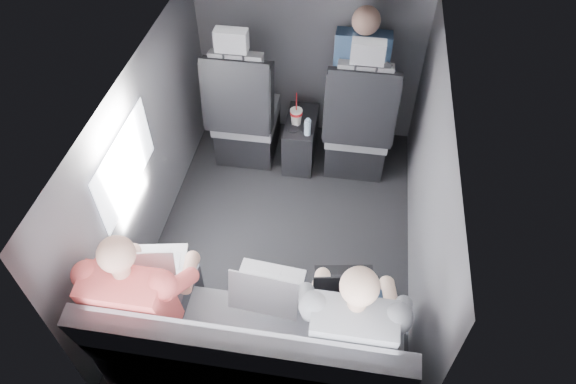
% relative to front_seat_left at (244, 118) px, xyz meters
% --- Properties ---
extents(floor, '(2.60, 2.60, 0.00)m').
position_rel_front_seat_left_xyz_m(floor, '(0.45, -0.84, -0.40)').
color(floor, black).
rests_on(floor, ground).
extents(ceiling, '(2.60, 2.60, 0.00)m').
position_rel_front_seat_left_xyz_m(ceiling, '(0.45, -0.84, 0.95)').
color(ceiling, '#B2B2AD').
rests_on(ceiling, panel_back).
extents(panel_left, '(0.02, 2.60, 1.35)m').
position_rel_front_seat_left_xyz_m(panel_left, '(-0.45, -0.84, 0.27)').
color(panel_left, '#56565B').
rests_on(panel_left, floor).
extents(panel_right, '(0.02, 2.60, 1.35)m').
position_rel_front_seat_left_xyz_m(panel_right, '(1.35, -0.84, 0.27)').
color(panel_right, '#56565B').
rests_on(panel_right, floor).
extents(panel_front, '(1.80, 0.02, 1.35)m').
position_rel_front_seat_left_xyz_m(panel_front, '(0.45, 0.46, 0.27)').
color(panel_front, '#56565B').
rests_on(panel_front, floor).
extents(panel_back, '(1.80, 0.02, 1.35)m').
position_rel_front_seat_left_xyz_m(panel_back, '(0.45, -2.14, 0.27)').
color(panel_back, '#56565B').
rests_on(panel_back, floor).
extents(side_window, '(0.02, 0.75, 0.42)m').
position_rel_front_seat_left_xyz_m(side_window, '(-0.43, -1.14, 0.50)').
color(side_window, white).
rests_on(side_window, panel_left).
extents(seatbelt, '(0.35, 0.11, 0.59)m').
position_rel_front_seat_left_xyz_m(seatbelt, '(0.90, -0.17, 0.40)').
color(seatbelt, black).
rests_on(seatbelt, front_seat_right).
extents(front_seat_left, '(0.52, 0.58, 1.26)m').
position_rel_front_seat_left_xyz_m(front_seat_left, '(0.00, 0.00, 0.00)').
color(front_seat_left, black).
rests_on(front_seat_left, floor).
extents(front_seat_right, '(0.52, 0.58, 1.26)m').
position_rel_front_seat_left_xyz_m(front_seat_right, '(0.90, 0.00, 0.00)').
color(front_seat_right, black).
rests_on(front_seat_right, floor).
extents(center_console, '(0.24, 0.48, 0.41)m').
position_rel_front_seat_left_xyz_m(center_console, '(0.45, 0.04, -0.20)').
color(center_console, black).
rests_on(center_console, floor).
extents(rear_bench, '(1.60, 0.57, 0.92)m').
position_rel_front_seat_left_xyz_m(rear_bench, '(0.45, -1.90, -0.09)').
color(rear_bench, slate).
rests_on(rear_bench, floor).
extents(soda_cup, '(0.10, 0.10, 0.29)m').
position_rel_front_seat_left_xyz_m(soda_cup, '(0.42, -0.00, 0.07)').
color(soda_cup, white).
rests_on(soda_cup, center_console).
extents(water_bottle, '(0.05, 0.05, 0.15)m').
position_rel_front_seat_left_xyz_m(water_bottle, '(0.52, -0.12, 0.07)').
color(water_bottle, '#ABD2E8').
rests_on(water_bottle, center_console).
extents(laptop_white, '(0.34, 0.33, 0.23)m').
position_rel_front_seat_left_xyz_m(laptop_white, '(-0.14, -1.61, 0.23)').
color(laptop_white, silver).
rests_on(laptop_white, passenger_rear_left).
extents(laptop_silver, '(0.38, 0.35, 0.26)m').
position_rel_front_seat_left_xyz_m(laptop_silver, '(0.50, -1.67, 0.24)').
color(laptop_silver, silver).
rests_on(laptop_silver, rear_bench).
extents(laptop_black, '(0.36, 0.34, 0.23)m').
position_rel_front_seat_left_xyz_m(laptop_black, '(0.91, -1.60, 0.23)').
color(laptop_black, black).
rests_on(laptop_black, passenger_rear_right).
extents(passenger_rear_left, '(0.49, 0.61, 1.21)m').
position_rel_front_seat_left_xyz_m(passenger_rear_left, '(-0.12, -1.81, 0.22)').
color(passenger_rear_left, '#37383D').
rests_on(passenger_rear_left, rear_bench).
extents(passenger_rear_right, '(0.49, 0.61, 1.21)m').
position_rel_front_seat_left_xyz_m(passenger_rear_right, '(0.96, -1.81, 0.22)').
color(passenger_rear_right, '#324B6F').
rests_on(passenger_rear_right, rear_bench).
extents(passenger_front_right, '(0.41, 0.41, 0.84)m').
position_rel_front_seat_left_xyz_m(passenger_front_right, '(0.87, 0.26, 0.35)').
color(passenger_front_right, '#324B6F').
rests_on(passenger_front_right, front_seat_right).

